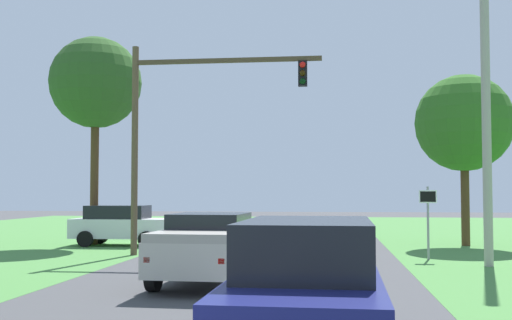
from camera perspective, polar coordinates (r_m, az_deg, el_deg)
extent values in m
plane|color=#424244|center=(14.50, -2.53, -12.05)|extent=(120.00, 120.00, 0.00)
cube|color=navy|center=(8.44, 4.59, -13.19)|extent=(1.98, 4.74, 0.88)
cube|color=black|center=(8.57, 4.66, -7.71)|extent=(1.71, 2.95, 0.70)
cylinder|color=black|center=(10.04, -0.42, -14.09)|extent=(0.24, 0.72, 0.72)
cube|color=#B7B2A8|center=(16.51, -3.92, -8.13)|extent=(2.23, 5.59, 0.80)
cube|color=black|center=(16.19, -4.13, -5.80)|extent=(1.85, 2.16, 0.57)
cube|color=#9C978F|center=(14.81, -5.41, -6.78)|extent=(1.99, 2.17, 0.20)
cube|color=red|center=(14.12, -9.75, -8.82)|extent=(0.14, 0.07, 0.12)
cube|color=red|center=(13.68, -3.11, -9.05)|extent=(0.14, 0.07, 0.12)
cylinder|color=black|center=(18.44, -5.80, -8.82)|extent=(0.27, 0.81, 0.80)
cylinder|color=black|center=(18.03, 0.47, -8.97)|extent=(0.27, 0.81, 0.80)
cylinder|color=black|center=(15.18, -9.17, -10.08)|extent=(0.27, 0.81, 0.80)
cylinder|color=black|center=(14.69, -1.56, -10.36)|extent=(0.27, 0.81, 0.80)
cylinder|color=brown|center=(23.86, -10.83, 0.88)|extent=(0.24, 0.24, 7.71)
cube|color=#4C3D2B|center=(23.49, -2.61, 8.91)|extent=(6.90, 0.16, 0.16)
cube|color=black|center=(23.10, 4.21, 7.72)|extent=(0.32, 0.28, 0.90)
sphere|color=red|center=(23.01, 4.19, 8.53)|extent=(0.22, 0.22, 0.22)
sphere|color=black|center=(22.96, 4.20, 7.79)|extent=(0.22, 0.22, 0.22)
sphere|color=black|center=(22.90, 4.20, 7.06)|extent=(0.22, 0.22, 0.22)
cylinder|color=gray|center=(22.63, 15.18, -5.47)|extent=(0.08, 0.08, 2.50)
cube|color=white|center=(22.58, 15.16, -3.19)|extent=(0.60, 0.03, 0.44)
cube|color=black|center=(22.56, 15.17, -3.19)|extent=(0.52, 0.01, 0.36)
cylinder|color=#4C351E|center=(28.84, 18.26, -3.63)|extent=(0.36, 0.36, 3.73)
sphere|color=#2D641F|center=(28.99, 18.16, 3.18)|extent=(4.20, 4.20, 4.20)
cube|color=silver|center=(28.20, -11.88, -6.00)|extent=(4.26, 1.96, 0.82)
cube|color=black|center=(28.23, -12.27, -4.58)|extent=(2.57, 1.70, 0.57)
cube|color=red|center=(26.89, -8.12, -6.10)|extent=(0.06, 0.14, 0.12)
cube|color=red|center=(28.39, -7.37, -5.93)|extent=(0.06, 0.14, 0.12)
cylinder|color=black|center=(27.76, -15.07, -6.86)|extent=(0.68, 0.24, 0.68)
cylinder|color=black|center=(29.52, -13.77, -6.63)|extent=(0.68, 0.24, 0.68)
cylinder|color=black|center=(26.95, -9.82, -7.04)|extent=(0.68, 0.24, 0.68)
cylinder|color=black|center=(28.76, -8.81, -6.78)|extent=(0.68, 0.24, 0.68)
cylinder|color=#9E998E|center=(21.26, 19.94, 4.50)|extent=(0.28, 0.28, 9.96)
cylinder|color=#4C351E|center=(29.01, -14.30, -1.77)|extent=(0.36, 0.36, 5.67)
sphere|color=#2B5421|center=(29.41, -14.19, 6.75)|extent=(4.07, 4.07, 4.07)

